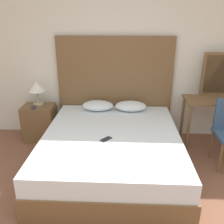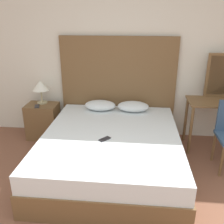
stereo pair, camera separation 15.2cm
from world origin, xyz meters
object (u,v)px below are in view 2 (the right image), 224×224
bed (111,151)px  table_lamp (41,86)px  phone_on_bed (105,139)px  nightstand (43,121)px  vanity_desk (224,110)px  phone_on_nightstand (37,106)px

bed → table_lamp: bearing=144.6°
phone_on_bed → table_lamp: 1.61m
nightstand → vanity_desk: bearing=-2.0°
table_lamp → vanity_desk: bearing=-3.5°
phone_on_bed → phone_on_nightstand: (-1.20, 0.89, 0.06)m
phone_on_bed → vanity_desk: 1.88m
nightstand → table_lamp: table_lamp is taller
bed → phone_on_bed: phone_on_bed is taller
bed → nightstand: (-1.22, 0.80, 0.03)m
bed → nightstand: nightstand is taller
phone_on_bed → vanity_desk: size_ratio=0.15×
nightstand → vanity_desk: (2.82, -0.10, 0.35)m
phone_on_bed → nightstand: bearing=139.8°
bed → vanity_desk: size_ratio=1.95×
phone_on_nightstand → vanity_desk: 2.86m
nightstand → bed: bearing=-33.3°
bed → vanity_desk: 1.79m
phone_on_nightstand → vanity_desk: bearing=-0.1°
phone_on_nightstand → bed: bearing=-29.4°
bed → phone_on_bed: bearing=-108.1°
nightstand → phone_on_nightstand: phone_on_nightstand is taller
bed → phone_on_nightstand: bearing=150.6°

